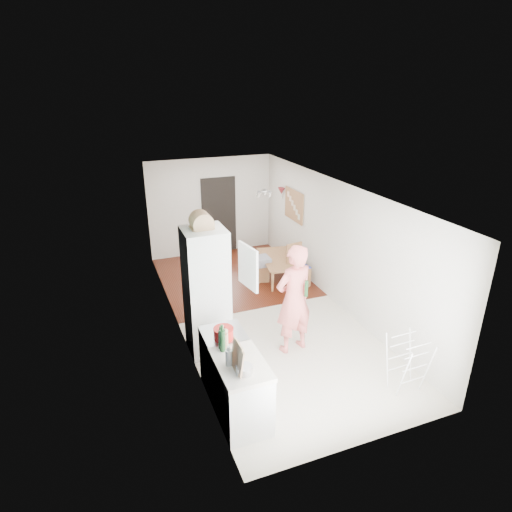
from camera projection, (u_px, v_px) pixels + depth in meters
room_shell at (262, 255)px, 7.94m from camera, size 3.20×7.00×2.50m
floor at (261, 313)px, 8.41m from camera, size 3.20×7.00×0.01m
wood_floor_overlay at (232, 276)px, 10.01m from camera, size 3.20×3.30×0.01m
sage_wall_panel at (204, 283)px, 5.45m from camera, size 0.02×3.00×1.30m
tile_splashback at (219, 352)px, 5.25m from camera, size 0.02×1.90×0.50m
doorway_recess at (219, 216)px, 11.11m from camera, size 0.90×0.04×2.00m
base_cabinet at (241, 394)px, 5.61m from camera, size 0.60×0.90×0.86m
worktop at (241, 365)px, 5.44m from camera, size 0.62×0.92×0.06m
range_cooker at (224, 361)px, 6.26m from camera, size 0.60×0.60×0.88m
cooker_top at (223, 334)px, 6.08m from camera, size 0.60×0.60×0.04m
fridge_housing at (206, 292)px, 6.91m from camera, size 0.66×0.66×2.15m
fridge_door at (248, 267)px, 6.67m from camera, size 0.14×0.56×0.70m
fridge_interior at (224, 262)px, 6.83m from camera, size 0.02×0.52×0.66m
pinboard at (294, 205)px, 9.99m from camera, size 0.03×0.90×0.70m
pinboard_frame at (294, 205)px, 9.99m from camera, size 0.00×0.94×0.74m
wall_sconce at (281, 191)px, 10.46m from camera, size 0.18×0.18×0.16m
person at (294, 290)px, 6.89m from camera, size 0.90×0.68×2.23m
dining_table at (281, 270)px, 9.84m from camera, size 0.88×1.33×0.43m
dining_chair at (299, 266)px, 9.38m from camera, size 0.46×0.46×0.95m
stool at (261, 272)px, 9.72m from camera, size 0.35×0.35×0.41m
grey_drape at (261, 261)px, 9.59m from camera, size 0.40×0.40×0.18m
drying_rack at (407, 364)px, 6.21m from camera, size 0.45×0.41×0.86m
bread_bin at (201, 222)px, 6.51m from camera, size 0.40×0.38×0.18m
red_casserole at (224, 333)px, 5.91m from camera, size 0.32×0.32×0.17m
steel_pan at (244, 370)px, 5.21m from camera, size 0.22×0.22×0.10m
held_bottle at (306, 289)px, 6.76m from camera, size 0.06×0.06×0.27m
bottle_a at (223, 341)px, 5.61m from camera, size 0.09×0.09×0.32m
bottle_b at (221, 340)px, 5.68m from camera, size 0.07×0.07×0.26m
bottle_c at (229, 358)px, 5.34m from camera, size 0.11×0.11×0.22m
pepper_mill_front at (226, 341)px, 5.67m from camera, size 0.08×0.08×0.24m
pepper_mill_back at (222, 335)px, 5.82m from camera, size 0.07×0.07×0.22m
chopping_boards at (238, 358)px, 5.20m from camera, size 0.12×0.29×0.39m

